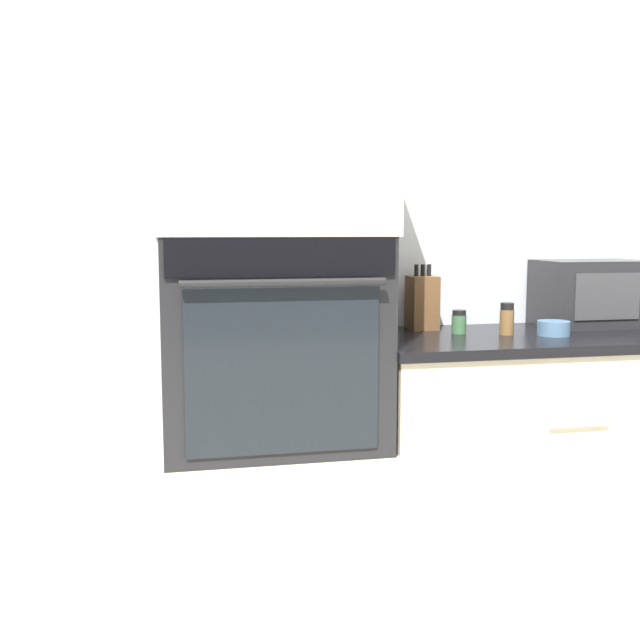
{
  "coord_description": "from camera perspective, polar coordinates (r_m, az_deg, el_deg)",
  "views": [
    {
      "loc": [
        -0.74,
        -2.21,
        1.25
      ],
      "look_at": [
        -0.22,
        0.21,
        0.95
      ],
      "focal_mm": 42.0,
      "sensor_mm": 36.0,
      "label": 1
    }
  ],
  "objects": [
    {
      "name": "bowl",
      "position": [
        2.84,
        17.37,
        -0.6
      ],
      "size": [
        0.12,
        0.12,
        0.05
      ],
      "color": "#517599",
      "rests_on": "counter_unit"
    },
    {
      "name": "wall_oven",
      "position": [
        2.56,
        -3.87,
        -1.48
      ],
      "size": [
        0.73,
        0.64,
        0.7
      ],
      "color": "black",
      "rests_on": "oven_cabinet_base"
    },
    {
      "name": "counter_unit",
      "position": [
        2.97,
        15.87,
        -9.27
      ],
      "size": [
        1.26,
        0.63,
        0.87
      ],
      "color": "beige",
      "rests_on": "ground_plane"
    },
    {
      "name": "knife_block",
      "position": [
        2.91,
        7.79,
        1.35
      ],
      "size": [
        0.1,
        0.12,
        0.25
      ],
      "color": "brown",
      "rests_on": "counter_unit"
    },
    {
      "name": "condiment_jar_mid",
      "position": [
        2.82,
        14.04,
        0.06
      ],
      "size": [
        0.05,
        0.05,
        0.12
      ],
      "color": "brown",
      "rests_on": "counter_unit"
    },
    {
      "name": "oven_cabinet_upper",
      "position": [
        2.56,
        -4.02,
        14.23
      ],
      "size": [
        0.75,
        0.6,
        0.7
      ],
      "color": "beige",
      "rests_on": "wall_oven"
    },
    {
      "name": "ground_plane",
      "position": [
        2.65,
        5.98,
        -21.29
      ],
      "size": [
        12.0,
        12.0,
        0.0
      ],
      "primitive_type": "plane",
      "color": "beige"
    },
    {
      "name": "microwave",
      "position": [
        3.16,
        20.11,
        1.93
      ],
      "size": [
        0.44,
        0.28,
        0.26
      ],
      "color": "#232326",
      "rests_on": "counter_unit"
    },
    {
      "name": "condiment_jar_near",
      "position": [
        2.81,
        10.54,
        -0.16
      ],
      "size": [
        0.05,
        0.05,
        0.09
      ],
      "color": "#427047",
      "rests_on": "counter_unit"
    },
    {
      "name": "oven_cabinet_base",
      "position": [
        2.72,
        -3.78,
        -14.35
      ],
      "size": [
        0.75,
        0.6,
        0.52
      ],
      "color": "beige",
      "rests_on": "ground_plane"
    },
    {
      "name": "wall_back",
      "position": [
        2.94,
        2.45,
        6.95
      ],
      "size": [
        8.0,
        0.05,
        2.5
      ],
      "color": "silver",
      "rests_on": "ground_plane"
    }
  ]
}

